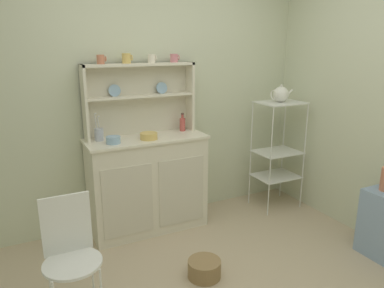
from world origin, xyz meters
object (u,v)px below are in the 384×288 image
object	(u,v)px
hutch_cabinet	(148,183)
cup_terracotta_0	(101,59)
porcelain_teapot	(281,94)
floor_basket	(204,269)
utensil_jar	(99,134)
wire_chair	(70,249)
jam_bottle	(182,124)
bakers_rack	(278,143)
hutch_shelf_unit	(139,93)
bowl_mixing_large	(113,140)

from	to	relation	value
hutch_cabinet	cup_terracotta_0	xyz separation A→B (m)	(-0.34, 0.12, 1.15)
porcelain_teapot	floor_basket	bearing A→B (deg)	-148.82
cup_terracotta_0	utensil_jar	size ratio (longest dim) A/B	0.32
wire_chair	jam_bottle	size ratio (longest dim) A/B	4.77
bakers_rack	jam_bottle	xyz separation A→B (m)	(-1.02, 0.23, 0.27)
hutch_cabinet	hutch_shelf_unit	distance (m)	0.85
floor_basket	porcelain_teapot	distance (m)	1.94
wire_chair	utensil_jar	size ratio (longest dim) A/B	3.36
bakers_rack	utensil_jar	bearing A→B (deg)	173.28
wire_chair	porcelain_teapot	distance (m)	2.54
bakers_rack	cup_terracotta_0	world-z (taller)	cup_terracotta_0
jam_bottle	wire_chair	bearing A→B (deg)	-140.45
bakers_rack	porcelain_teapot	distance (m)	0.53
jam_bottle	utensil_jar	distance (m)	0.82
utensil_jar	bakers_rack	bearing A→B (deg)	-6.72
hutch_shelf_unit	wire_chair	xyz separation A→B (m)	(-0.86, -1.13, -0.79)
cup_terracotta_0	utensil_jar	world-z (taller)	cup_terracotta_0
floor_basket	utensil_jar	bearing A→B (deg)	117.18
wire_chair	bowl_mixing_large	world-z (taller)	bowl_mixing_large
bowl_mixing_large	jam_bottle	bearing A→B (deg)	12.21
floor_basket	jam_bottle	size ratio (longest dim) A/B	1.45
hutch_shelf_unit	wire_chair	size ratio (longest dim) A/B	1.22
porcelain_teapot	cup_terracotta_0	bearing A→B (deg)	171.59
hutch_shelf_unit	floor_basket	world-z (taller)	hutch_shelf_unit
wire_chair	bowl_mixing_large	size ratio (longest dim) A/B	6.81
hutch_cabinet	cup_terracotta_0	bearing A→B (deg)	160.38
floor_basket	hutch_cabinet	bearing A→B (deg)	96.69
bowl_mixing_large	floor_basket	bearing A→B (deg)	-63.33
hutch_cabinet	bakers_rack	world-z (taller)	bakers_rack
cup_terracotta_0	porcelain_teapot	bearing A→B (deg)	-8.41
wire_chair	bowl_mixing_large	distance (m)	1.12
hutch_shelf_unit	wire_chair	distance (m)	1.62
wire_chair	cup_terracotta_0	world-z (taller)	cup_terracotta_0
cup_terracotta_0	utensil_jar	xyz separation A→B (m)	(-0.07, -0.04, -0.65)
hutch_cabinet	hutch_shelf_unit	xyz separation A→B (m)	(0.00, 0.16, 0.84)
hutch_cabinet	cup_terracotta_0	world-z (taller)	cup_terracotta_0
jam_bottle	porcelain_teapot	xyz separation A→B (m)	(1.02, -0.23, 0.26)
floor_basket	cup_terracotta_0	xyz separation A→B (m)	(-0.45, 1.06, 1.55)
hutch_shelf_unit	bakers_rack	world-z (taller)	hutch_shelf_unit
floor_basket	utensil_jar	xyz separation A→B (m)	(-0.52, 1.02, 0.91)
cup_terracotta_0	bowl_mixing_large	world-z (taller)	cup_terracotta_0
bowl_mixing_large	wire_chair	bearing A→B (deg)	-120.92
porcelain_teapot	hutch_shelf_unit	bearing A→B (deg)	168.02
hutch_cabinet	wire_chair	distance (m)	1.29
cup_terracotta_0	hutch_shelf_unit	bearing A→B (deg)	6.90
bakers_rack	utensil_jar	xyz separation A→B (m)	(-1.85, 0.22, 0.26)
hutch_shelf_unit	porcelain_teapot	distance (m)	1.47
wire_chair	bowl_mixing_large	bearing A→B (deg)	84.56
cup_terracotta_0	hutch_cabinet	bearing A→B (deg)	-19.62
hutch_cabinet	floor_basket	distance (m)	1.03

